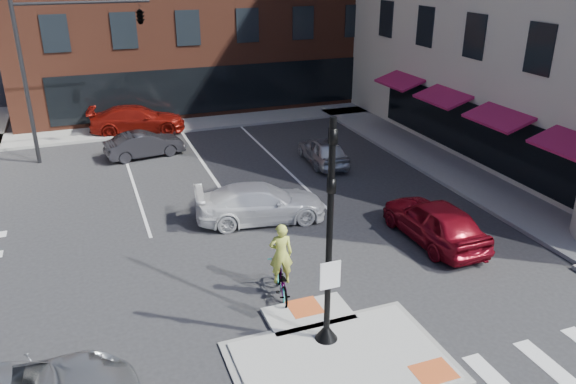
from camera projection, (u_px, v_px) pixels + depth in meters
name	position (u px, v px, depth m)	size (l,w,h in m)	color
ground	(332.00, 351.00, 14.43)	(120.00, 120.00, 0.00)	#28282B
refuge_island	(337.00, 356.00, 14.19)	(5.40, 4.65, 0.13)	gray
sidewalk_e	(451.00, 169.00, 26.52)	(3.00, 24.00, 0.15)	gray
sidewalk_n	(226.00, 120.00, 34.34)	(26.00, 3.00, 0.15)	gray
building_far_left	(79.00, 3.00, 56.02)	(10.00, 12.00, 10.00)	slate
signal_pole	(329.00, 264.00, 13.86)	(0.60, 0.60, 5.98)	black
mast_arm_signal	(109.00, 28.00, 26.41)	(6.10, 2.24, 8.00)	black
red_sedan	(435.00, 221.00, 19.71)	(1.85, 4.59, 1.56)	maroon
white_pickup	(261.00, 203.00, 21.31)	(2.00, 4.93, 1.43)	white
bg_car_dark	(145.00, 144.00, 28.13)	(1.34, 3.86, 1.27)	#26252A
bg_car_silver	(323.00, 150.00, 27.18)	(1.57, 3.89, 1.33)	silver
bg_car_red	(137.00, 119.00, 31.92)	(2.14, 5.27, 1.53)	maroon
cyclist	(281.00, 272.00, 16.52)	(1.00, 1.98, 2.35)	#3F3F44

